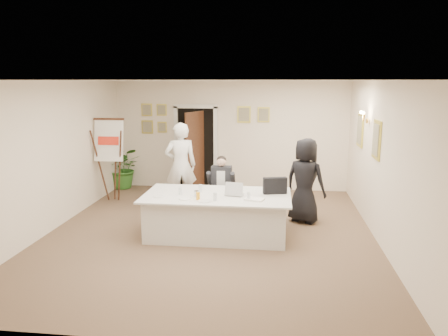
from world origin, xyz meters
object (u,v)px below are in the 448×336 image
seated_man (221,187)px  standing_man (181,166)px  laptop (234,187)px  potted_palm (124,168)px  paper_stack (254,199)px  standing_woman (305,181)px  oj_glass (198,196)px  steel_jug (196,194)px  conference_table (217,215)px  laptop_bag (275,186)px  flip_chart (112,164)px

seated_man → standing_man: standing_man is taller
laptop → potted_palm: bearing=143.6°
laptop → paper_stack: 0.50m
standing_woman → potted_palm: bearing=2.9°
oj_glass → steel_jug: bearing=108.4°
standing_man → standing_woman: (2.67, -0.70, -0.11)m
conference_table → laptop_bag: size_ratio=6.19×
standing_man → oj_glass: standing_man is taller
potted_palm → laptop: bearing=-45.3°
paper_stack → flip_chart: bearing=146.0°
conference_table → potted_palm: bearing=131.6°
flip_chart → potted_palm: flip_chart is taller
oj_glass → seated_man: bearing=81.7°
laptop → conference_table: bearing=-167.8°
seated_man → laptop_bag: seated_man is taller
laptop_bag → flip_chart: bearing=140.2°
standing_man → paper_stack: bearing=112.7°
oj_glass → flip_chart: bearing=135.7°
laptop → laptop_bag: laptop_bag is taller
standing_man → paper_stack: size_ratio=6.03×
standing_man → steel_jug: 2.04m
conference_table → oj_glass: oj_glass is taller
paper_stack → oj_glass: bearing=-174.3°
potted_palm → laptop: (3.26, -3.29, 0.37)m
potted_palm → standing_man: bearing=-40.1°
standing_woman → steel_jug: (-1.97, -1.21, -0.02)m
flip_chart → potted_palm: size_ratio=1.75×
seated_man → flip_chart: size_ratio=0.68×
laptop → oj_glass: laptop is taller
potted_palm → laptop_bag: (3.98, -3.12, 0.38)m
standing_woman → oj_glass: 2.37m
potted_palm → paper_stack: 5.12m
conference_table → seated_man: seated_man is taller
potted_palm → paper_stack: bearing=-44.8°
standing_man → laptop_bag: 2.58m
standing_man → laptop: size_ratio=5.46×
seated_man → laptop: (0.38, -1.06, 0.26)m
flip_chart → standing_man: flip_chart is taller
standing_woman → laptop: size_ratio=4.86×
conference_table → potted_palm: potted_palm is taller
steel_jug → oj_glass: bearing=-71.6°
flip_chart → paper_stack: bearing=-34.0°
standing_woman → laptop: bearing=66.7°
potted_palm → oj_glass: 4.57m
laptop_bag → seated_man: bearing=127.1°
seated_man → steel_jug: (-0.28, -1.28, 0.18)m
laptop → steel_jug: size_ratio=3.18×
paper_stack → conference_table: bearing=157.1°
oj_glass → standing_woman: bearing=36.3°
seated_man → oj_glass: size_ratio=10.07×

